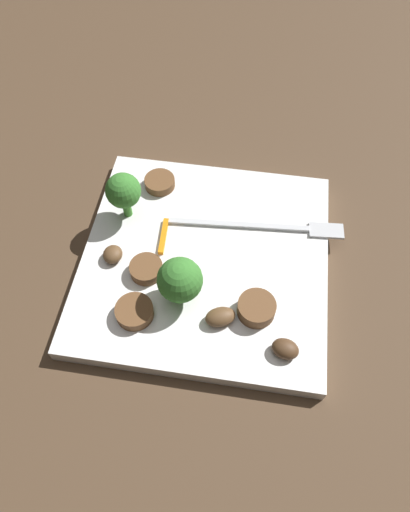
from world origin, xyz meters
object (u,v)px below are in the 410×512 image
sausage_slice_1 (134,312)px  pepper_strip_1 (164,236)px  plate (205,260)px  mushroom_0 (285,349)px  sausage_slice_2 (146,269)px  mushroom_2 (113,254)px  broccoli_floret_0 (123,191)px  sausage_slice_0 (160,182)px  broccoli_floret_1 (180,280)px  mushroom_1 (220,317)px  fork (269,227)px  sausage_slice_3 (256,308)px

sausage_slice_1 → pepper_strip_1: bearing=84.3°
plate → mushroom_0: (0.08, -0.09, 0.01)m
sausage_slice_2 → mushroom_2: size_ratio=1.53×
sausage_slice_1 → mushroom_2: (-0.04, 0.06, 0.00)m
broccoli_floret_0 → sausage_slice_0: size_ratio=1.66×
broccoli_floret_0 → broccoli_floret_1: (0.07, -0.09, -0.00)m
pepper_strip_1 → sausage_slice_0: bearing=104.7°
broccoli_floret_0 → mushroom_1: (0.11, -0.11, -0.03)m
broccoli_floret_0 → sausage_slice_1: broccoli_floret_0 is taller
mushroom_1 → sausage_slice_1: bearing=-175.6°
plate → broccoli_floret_0: broccoli_floret_0 is taller
broccoli_floret_1 → sausage_slice_1: bearing=-148.0°
mushroom_1 → pepper_strip_1: (-0.07, 0.08, -0.00)m
fork → sausage_slice_2: 0.13m
broccoli_floret_0 → plate: bearing=-24.7°
fork → mushroom_0: size_ratio=7.58×
plate → sausage_slice_1: sausage_slice_1 is taller
broccoli_floret_1 → sausage_slice_1: broccoli_floret_1 is taller
mushroom_1 → pepper_strip_1: size_ratio=0.66×
fork → mushroom_0: mushroom_0 is taller
broccoli_floret_0 → broccoli_floret_1: bearing=-50.6°
sausage_slice_1 → broccoli_floret_0: bearing=106.8°
plate → sausage_slice_0: bearing=126.8°
sausage_slice_3 → mushroom_0: bearing=-51.0°
plate → sausage_slice_2: bearing=-153.1°
sausage_slice_2 → mushroom_2: same height
sausage_slice_0 → fork: bearing=-18.0°
sausage_slice_3 → mushroom_1: 0.03m
sausage_slice_0 → mushroom_0: bearing=-49.6°
sausage_slice_0 → sausage_slice_2: 0.11m
plate → sausage_slice_0: size_ratio=7.30×
sausage_slice_2 → sausage_slice_3: (0.11, -0.03, 0.00)m
mushroom_1 → mushroom_2: size_ratio=1.34×
plate → sausage_slice_0: 0.11m
broccoli_floret_1 → sausage_slice_1: size_ratio=1.50×
sausage_slice_0 → broccoli_floret_0: bearing=-120.0°
sausage_slice_2 → pepper_strip_1: (0.01, 0.04, -0.00)m
broccoli_floret_1 → fork: bearing=50.8°
fork → sausage_slice_0: bearing=157.7°
sausage_slice_0 → sausage_slice_3: 0.18m
sausage_slice_2 → mushroom_0: size_ratio=1.34×
mushroom_0 → pepper_strip_1: bearing=141.0°
sausage_slice_0 → sausage_slice_1: bearing=-86.7°
mushroom_2 → mushroom_1: bearing=-24.2°
sausage_slice_0 → mushroom_0: (0.15, -0.17, 0.00)m
plate → mushroom_1: (0.02, -0.07, 0.01)m
sausage_slice_3 → mushroom_1: bearing=-157.4°
fork → mushroom_1: (-0.04, -0.11, 0.00)m
sausage_slice_2 → sausage_slice_1: bearing=-91.1°
mushroom_0 → mushroom_1: 0.06m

